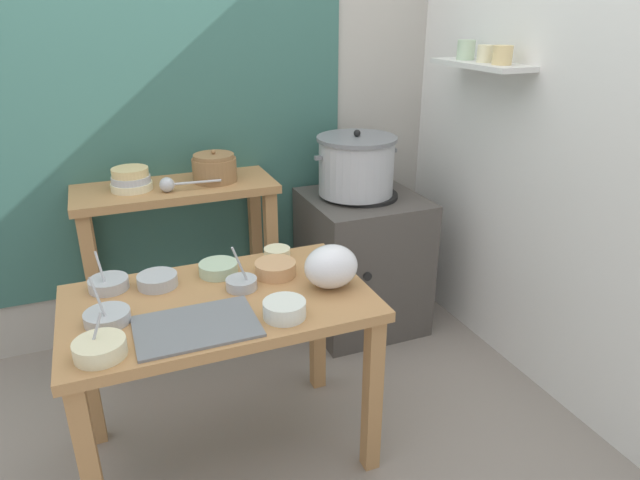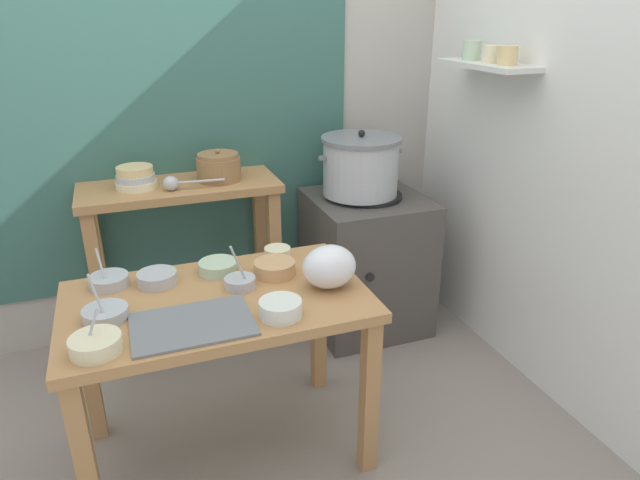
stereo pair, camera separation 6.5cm
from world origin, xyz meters
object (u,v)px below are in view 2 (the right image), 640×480
at_px(prep_bowl_4, 278,252).
at_px(prep_bowl_7, 240,282).
at_px(ladle, 173,183).
at_px(prep_bowl_3, 105,313).
at_px(steamer_pot, 361,166).
at_px(prep_bowl_6, 95,344).
at_px(serving_tray, 192,324).
at_px(prep_bowl_5, 157,278).
at_px(bowl_stack_enamel, 136,178).
at_px(plastic_bag, 329,267).
at_px(prep_table, 219,323).
at_px(clay_pot, 219,167).
at_px(prep_bowl_8, 281,308).
at_px(stove_block, 366,261).
at_px(prep_bowl_1, 218,267).
at_px(prep_bowl_2, 109,280).
at_px(prep_bowl_0, 275,267).
at_px(back_shelf_table, 184,226).

xyz_separation_m(prep_bowl_4, prep_bowl_7, (-0.21, -0.21, -0.00)).
xyz_separation_m(ladle, prep_bowl_3, (-0.34, -0.80, -0.19)).
height_order(steamer_pot, prep_bowl_6, steamer_pot).
bearing_deg(ladle, serving_tray, -94.19).
height_order(prep_bowl_5, prep_bowl_7, prep_bowl_7).
bearing_deg(prep_bowl_4, ladle, 123.56).
relative_size(bowl_stack_enamel, prep_bowl_5, 1.28).
bearing_deg(plastic_bag, steamer_pot, 59.08).
height_order(prep_table, serving_tray, serving_tray).
bearing_deg(prep_bowl_4, serving_tray, -134.76).
xyz_separation_m(clay_pot, prep_bowl_8, (-0.01, -1.09, -0.21)).
relative_size(stove_block, prep_bowl_7, 4.31).
bearing_deg(serving_tray, bowl_stack_enamel, 95.08).
xyz_separation_m(steamer_pot, bowl_stack_enamel, (-1.12, 0.11, 0.02)).
height_order(prep_bowl_1, prep_bowl_2, prep_bowl_2).
xyz_separation_m(prep_bowl_2, prep_bowl_8, (0.55, -0.44, 0.01)).
bearing_deg(prep_bowl_0, steamer_pot, 44.86).
distance_m(prep_table, bowl_stack_enamel, 0.96).
relative_size(steamer_pot, serving_tray, 1.16).
relative_size(back_shelf_table, serving_tray, 2.40).
bearing_deg(steamer_pot, prep_table, -140.09).
height_order(back_shelf_table, prep_bowl_7, prep_bowl_7).
relative_size(back_shelf_table, clay_pot, 4.44).
bearing_deg(prep_bowl_2, plastic_bag, -20.49).
distance_m(prep_bowl_0, prep_bowl_7, 0.17).
height_order(prep_bowl_0, prep_bowl_6, prep_bowl_6).
relative_size(bowl_stack_enamel, prep_bowl_0, 1.18).
bearing_deg(stove_block, prep_table, -142.03).
relative_size(ladle, prep_bowl_6, 1.81).
relative_size(plastic_bag, prep_bowl_8, 1.39).
bearing_deg(steamer_pot, prep_bowl_1, -147.01).
bearing_deg(steamer_pot, prep_bowl_0, -135.14).
bearing_deg(prep_bowl_0, prep_bowl_2, 168.80).
relative_size(stove_block, prep_bowl_2, 5.20).
xyz_separation_m(prep_table, bowl_stack_enamel, (-0.21, 0.88, 0.34)).
bearing_deg(ladle, stove_block, -2.01).
distance_m(clay_pot, prep_bowl_3, 1.09).
bearing_deg(prep_bowl_1, back_shelf_table, 94.43).
relative_size(serving_tray, prep_bowl_3, 2.35).
bearing_deg(bowl_stack_enamel, prep_bowl_0, -59.37).
height_order(prep_bowl_2, prep_bowl_8, prep_bowl_2).
bearing_deg(prep_bowl_2, prep_bowl_5, -14.23).
distance_m(clay_pot, prep_bowl_6, 1.27).
bearing_deg(prep_bowl_0, back_shelf_table, 108.63).
relative_size(plastic_bag, prep_bowl_1, 1.34).
bearing_deg(prep_bowl_3, stove_block, 29.89).
bearing_deg(back_shelf_table, prep_bowl_8, -80.14).
xyz_separation_m(serving_tray, prep_bowl_0, (0.36, 0.28, 0.03)).
height_order(prep_bowl_2, prep_bowl_5, prep_bowl_2).
bearing_deg(stove_block, clay_pot, 170.32).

